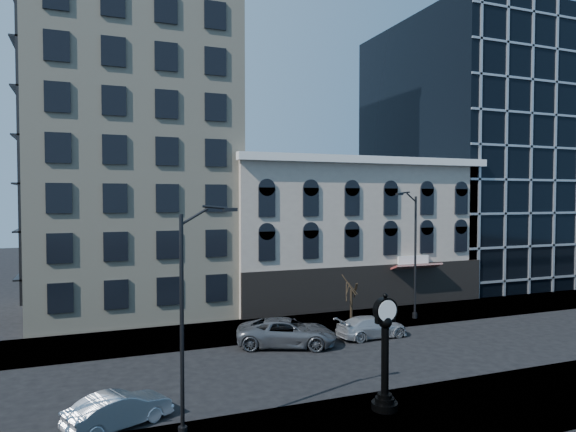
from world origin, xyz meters
name	(u,v)px	position (x,y,z in m)	size (l,w,h in m)	color
ground	(280,368)	(0.00, 0.00, 0.00)	(160.00, 160.00, 0.00)	black
sidewalk_far	(239,331)	(0.00, 8.00, 0.06)	(160.00, 6.00, 0.12)	gray
sidewalk_near	(352,430)	(0.00, -8.00, 0.06)	(160.00, 6.00, 0.12)	gray
cream_tower	(130,74)	(-6.11, 18.88, 19.32)	(15.90, 15.40, 42.50)	beige
victorian_row	(343,232)	(12.00, 15.89, 6.00)	(22.60, 11.19, 12.50)	#BCAC9B
glass_office	(481,155)	(32.00, 20.91, 14.00)	(20.00, 20.15, 28.00)	black
street_clock	(385,357)	(2.18, -6.86, 2.37)	(1.13, 1.13, 4.97)	black
street_lamp_near	(199,259)	(-5.61, -6.23, 6.82)	(2.30, 0.39, 8.88)	black
street_lamp_far	(410,221)	(12.54, 6.40, 7.40)	(2.42, 1.02, 9.64)	black
bare_tree_far	(351,282)	(7.80, 6.54, 3.17)	(2.36, 2.36, 4.05)	black
car_near_b	(119,410)	(-8.44, -4.23, 0.69)	(1.46, 4.19, 1.38)	silver
car_far_a	(287,332)	(1.81, 3.71, 0.85)	(2.82, 6.11, 1.70)	#595B60
car_far_b	(372,327)	(7.68, 3.51, 0.70)	(1.96, 4.82, 1.40)	#A5A8AD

